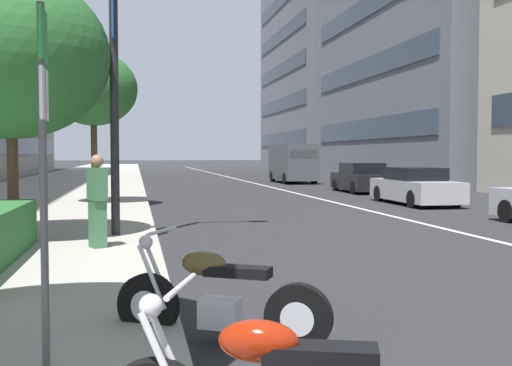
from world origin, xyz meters
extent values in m
cube|color=#A39E93|center=(30.00, 11.33, 0.07)|extent=(160.00, 8.51, 0.15)
cube|color=silver|center=(35.00, 0.00, 0.00)|extent=(110.00, 0.16, 0.01)
cube|color=black|center=(1.26, 6.50, 0.72)|extent=(0.42, 0.68, 0.10)
ellipsoid|color=#991E0A|center=(1.38, 6.84, 0.78)|extent=(0.38, 0.51, 0.24)
cylinder|color=silver|center=(1.61, 7.31, 0.63)|extent=(0.14, 0.31, 0.64)
cylinder|color=silver|center=(1.52, 7.26, 1.08)|extent=(0.58, 0.23, 0.04)
sphere|color=silver|center=(1.58, 7.43, 0.96)|extent=(0.14, 0.14, 0.14)
cylinder|color=black|center=(4.17, 7.40, 0.32)|extent=(0.41, 0.62, 0.64)
cylinder|color=silver|center=(4.17, 7.40, 0.32)|extent=(0.27, 0.34, 0.32)
cylinder|color=black|center=(3.42, 6.04, 0.32)|extent=(0.41, 0.62, 0.64)
cylinder|color=silver|center=(3.42, 6.04, 0.32)|extent=(0.27, 0.34, 0.32)
cube|color=silver|center=(3.79, 6.72, 0.31)|extent=(0.41, 0.46, 0.28)
cube|color=black|center=(3.71, 6.56, 0.72)|extent=(0.50, 0.67, 0.10)
ellipsoid|color=brown|center=(3.87, 6.86, 0.78)|extent=(0.43, 0.52, 0.24)
cylinder|color=silver|center=(4.07, 7.36, 0.63)|extent=(0.19, 0.30, 0.64)
cylinder|color=silver|center=(4.19, 7.29, 0.63)|extent=(0.19, 0.30, 0.64)
cylinder|color=silver|center=(4.09, 7.26, 1.08)|extent=(0.54, 0.32, 0.04)
sphere|color=silver|center=(4.18, 7.41, 0.96)|extent=(0.14, 0.14, 0.14)
cylinder|color=silver|center=(3.78, 6.40, 0.19)|extent=(0.41, 0.64, 0.16)
cylinder|color=black|center=(12.60, -2.37, 0.31)|extent=(0.63, 0.24, 0.62)
cube|color=#B7B7BC|center=(18.71, -2.67, 0.52)|extent=(4.66, 1.84, 0.74)
cube|color=black|center=(18.73, -2.67, 1.13)|extent=(2.16, 1.66, 0.47)
cylinder|color=black|center=(20.25, -1.90, 0.31)|extent=(0.62, 0.23, 0.62)
cylinder|color=black|center=(20.22, -3.50, 0.31)|extent=(0.62, 0.23, 0.62)
cylinder|color=black|center=(17.20, -1.84, 0.31)|extent=(0.62, 0.23, 0.62)
cylinder|color=black|center=(17.17, -3.44, 0.31)|extent=(0.62, 0.23, 0.62)
cube|color=black|center=(25.76, -3.28, 0.54)|extent=(4.36, 1.92, 0.78)
cube|color=black|center=(25.61, -3.27, 1.18)|extent=(2.24, 1.71, 0.51)
cylinder|color=black|center=(27.20, -2.51, 0.31)|extent=(0.63, 0.24, 0.62)
cylinder|color=black|center=(27.15, -4.13, 0.31)|extent=(0.63, 0.24, 0.62)
cylinder|color=black|center=(24.36, -2.42, 0.31)|extent=(0.63, 0.24, 0.62)
cylinder|color=black|center=(24.31, -4.04, 0.31)|extent=(0.63, 0.24, 0.62)
cube|color=#4C5156|center=(36.02, -2.56, 1.36)|extent=(5.34, 2.04, 2.28)
cube|color=black|center=(33.37, -2.56, 1.86)|extent=(0.04, 1.71, 0.56)
cylinder|color=black|center=(37.83, -1.65, 0.36)|extent=(0.72, 0.26, 0.72)
cylinder|color=black|center=(37.83, -3.48, 0.36)|extent=(0.72, 0.26, 0.72)
cylinder|color=black|center=(34.20, -1.64, 0.36)|extent=(0.72, 0.26, 0.72)
cylinder|color=black|center=(34.20, -3.47, 0.36)|extent=(0.72, 0.26, 0.72)
cylinder|color=#47494C|center=(2.98, 8.21, 1.58)|extent=(0.06, 0.06, 2.86)
cube|color=#1E8C33|center=(2.98, 8.20, 2.76)|extent=(0.32, 0.02, 0.40)
cube|color=silver|center=(2.98, 8.20, 2.31)|extent=(0.32, 0.02, 0.40)
cylinder|color=#232326|center=(11.03, 7.93, 4.84)|extent=(0.18, 0.18, 9.37)
cube|color=#194C99|center=(10.68, 7.93, 4.72)|extent=(0.56, 0.03, 1.10)
cube|color=#194C99|center=(11.38, 7.93, 4.72)|extent=(0.56, 0.03, 1.10)
cylinder|color=#473323|center=(11.03, 9.96, 1.25)|extent=(0.22, 0.22, 2.20)
ellipsoid|color=#265B28|center=(11.03, 9.96, 3.83)|extent=(3.95, 3.95, 3.35)
cylinder|color=#473323|center=(19.88, 8.92, 1.58)|extent=(0.22, 0.22, 2.85)
ellipsoid|color=#265B28|center=(19.88, 8.92, 4.15)|extent=(3.05, 3.05, 2.59)
cube|color=#3F724C|center=(9.31, 8.19, 0.58)|extent=(0.39, 0.35, 0.86)
cube|color=#3F724C|center=(9.31, 8.19, 1.31)|extent=(0.47, 0.40, 0.59)
sphere|color=#8C6647|center=(9.31, 8.19, 1.72)|extent=(0.23, 0.23, 0.23)
cube|color=#384756|center=(39.60, -9.03, 3.71)|extent=(21.45, 0.08, 1.50)
cube|color=#384756|center=(39.60, -9.03, 8.13)|extent=(21.45, 0.08, 1.50)
cube|color=#384756|center=(39.60, -9.03, 12.56)|extent=(21.45, 0.08, 1.50)
cube|color=#2D3842|center=(65.76, -9.03, 3.67)|extent=(20.67, 0.08, 1.50)
cube|color=#2D3842|center=(65.76, -9.03, 7.62)|extent=(20.67, 0.08, 1.50)
cube|color=#2D3842|center=(65.76, -9.03, 11.57)|extent=(20.67, 0.08, 1.50)
cube|color=#2D3842|center=(65.76, -9.03, 15.52)|extent=(20.67, 0.08, 1.50)
cube|color=#2D3842|center=(65.76, -9.03, 19.47)|extent=(20.67, 0.08, 1.50)
cube|color=#232D3D|center=(53.69, 16.54, 2.61)|extent=(29.14, 0.08, 1.50)
cube|color=#232D3D|center=(53.69, 16.54, 6.62)|extent=(29.14, 0.08, 1.50)
cube|color=#232D3D|center=(53.69, 16.54, 10.63)|extent=(29.14, 0.08, 1.50)
cube|color=#232D3D|center=(53.69, 16.54, 14.63)|extent=(29.14, 0.08, 1.50)
camera|label=1|loc=(-1.90, 7.51, 1.84)|focal=42.12mm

